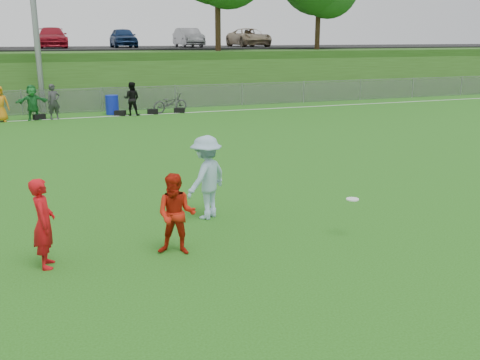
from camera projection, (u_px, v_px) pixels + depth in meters
name	position (u px, v px, depth m)	size (l,w,h in m)	color
ground	(214.00, 240.00, 10.61)	(120.00, 120.00, 0.00)	#225712
sideline_far	(107.00, 116.00, 26.93)	(60.00, 0.10, 0.01)	white
fence	(102.00, 99.00, 28.58)	(58.00, 0.06, 1.30)	gray
berm	(85.00, 71.00, 38.33)	(120.00, 18.00, 3.00)	#244814
parking_lot	(81.00, 48.00, 39.74)	(120.00, 12.00, 0.10)	black
car_row	(64.00, 38.00, 38.25)	(32.04, 5.18, 1.44)	silver
spectator_row	(43.00, 102.00, 25.72)	(8.05, 0.92, 1.69)	#B00D0C
gear_bags	(125.00, 113.00, 27.28)	(7.58, 0.52, 0.26)	black
player_red_left	(44.00, 223.00, 9.20)	(0.58, 0.38, 1.60)	red
player_red_center	(176.00, 214.00, 9.77)	(0.74, 0.58, 1.53)	red
player_blue	(206.00, 177.00, 11.70)	(1.20, 0.69, 1.85)	#96B9D0
frisbee	(353.00, 199.00, 10.60)	(0.25, 0.25, 0.02)	silver
recycling_bin	(112.00, 105.00, 27.58)	(0.66, 0.66, 0.99)	#1021B4
bicycle	(170.00, 103.00, 28.22)	(0.68, 1.95, 1.02)	#303133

